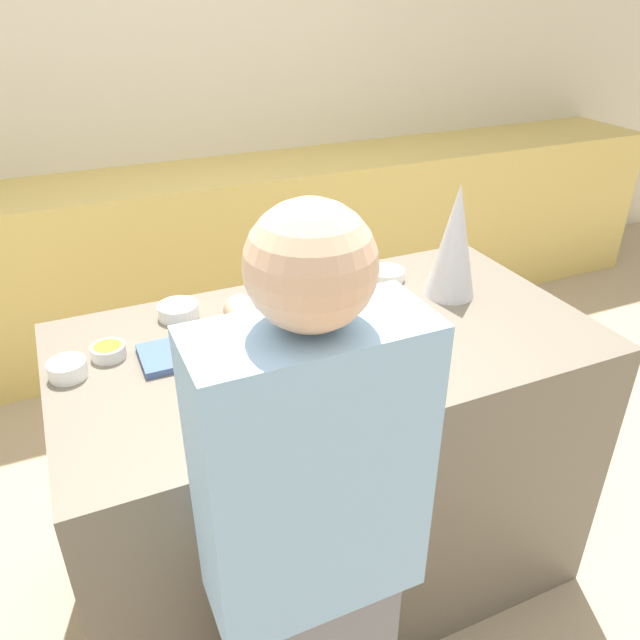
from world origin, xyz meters
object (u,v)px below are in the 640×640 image
candy_bowl_near_tray_left (67,368)px  decorative_tree (455,241)px  gingerbread_house (338,332)px  candy_bowl_far_right (178,310)px  candy_bowl_front_corner (108,351)px  candy_bowl_center_rear (338,302)px  cookbook (179,353)px  baking_tray (337,371)px  candy_bowl_far_left (386,274)px  person (312,564)px  candy_bowl_beside_tree (282,295)px

candy_bowl_near_tray_left → decorative_tree: bearing=-0.3°
gingerbread_house → candy_bowl_far_right: gingerbread_house is taller
decorative_tree → candy_bowl_front_corner: 1.08m
candy_bowl_center_rear → cookbook: 0.52m
baking_tray → decorative_tree: decorative_tree is taller
candy_bowl_far_right → gingerbread_house: bearing=-56.3°
gingerbread_house → candy_bowl_front_corner: 0.63m
candy_bowl_far_left → decorative_tree: bearing=-54.2°
baking_tray → person: bearing=-121.1°
decorative_tree → candy_bowl_far_right: size_ratio=3.01×
candy_bowl_far_right → cookbook: 0.23m
candy_bowl_near_tray_left → candy_bowl_far_right: (0.33, 0.20, -0.00)m
candy_bowl_near_tray_left → candy_bowl_far_right: candy_bowl_near_tray_left is taller
candy_bowl_front_corner → candy_bowl_far_right: 0.27m
baking_tray → candy_bowl_beside_tree: candy_bowl_beside_tree is taller
decorative_tree → person: size_ratio=0.23×
candy_bowl_center_rear → candy_bowl_near_tray_left: (-0.80, -0.05, -0.00)m
gingerbread_house → candy_bowl_beside_tree: size_ratio=2.78×
decorative_tree → candy_bowl_near_tray_left: 1.18m
candy_bowl_front_corner → candy_bowl_beside_tree: 0.56m
candy_bowl_center_rear → decorative_tree: bearing=-8.2°
baking_tray → candy_bowl_near_tray_left: (-0.65, 0.27, 0.02)m
candy_bowl_beside_tree → cookbook: (-0.37, -0.19, -0.01)m
gingerbread_house → candy_bowl_far_left: 0.60m
candy_bowl_far_left → candy_bowl_center_rear: bearing=-152.4°
candy_bowl_far_left → candy_bowl_far_right: 0.71m
gingerbread_house → person: 0.56m
baking_tray → candy_bowl_far_right: 0.56m
baking_tray → candy_bowl_beside_tree: size_ratio=3.85×
gingerbread_house → candy_bowl_near_tray_left: (-0.65, 0.27, -0.10)m
cookbook → person: person is taller
decorative_tree → candy_bowl_center_rear: (-0.38, 0.05, -0.16)m
decorative_tree → cookbook: (-0.89, -0.02, -0.17)m
gingerbread_house → candy_bowl_center_rear: size_ratio=2.32×
candy_bowl_far_right → person: bearing=-86.7°
candy_bowl_far_left → cookbook: 0.78m
candy_bowl_far_left → baking_tray: bearing=-131.8°
gingerbread_house → candy_bowl_far_right: bearing=123.7°
candy_bowl_front_corner → person: person is taller
candy_bowl_near_tray_left → person: person is taller
candy_bowl_center_rear → candy_bowl_far_right: 0.49m
candy_bowl_front_corner → person: 0.81m
candy_bowl_center_rear → candy_bowl_near_tray_left: size_ratio=1.33×
decorative_tree → candy_bowl_center_rear: bearing=171.8°
candy_bowl_far_left → candy_bowl_far_right: size_ratio=1.01×
cookbook → candy_bowl_far_right: bearing=77.5°
candy_bowl_near_tray_left → cookbook: 0.29m
decorative_tree → candy_bowl_far_left: decorative_tree is taller
candy_bowl_front_corner → candy_bowl_far_right: candy_bowl_far_right is taller
candy_bowl_far_right → cookbook: bearing=-102.5°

